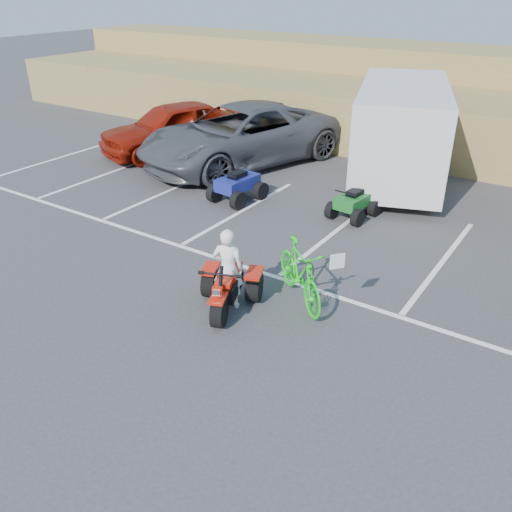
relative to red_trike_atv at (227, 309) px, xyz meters
The scene contains 11 objects.
ground 0.84m from the red_trike_atv, 79.60° to the right, with size 100.00×100.00×0.00m, color #353538.
parking_stripes 3.40m from the red_trike_atv, 72.61° to the left, with size 28.00×5.16×0.01m.
grass_embankment 14.73m from the red_trike_atv, 89.41° to the left, with size 40.00×8.50×3.10m.
red_trike_atv is the anchor object (origin of this frame).
rider 0.82m from the red_trike_atv, 112.02° to the left, with size 0.59×0.39×1.62m, color white.
green_dirt_bike 1.56m from the red_trike_atv, 46.79° to the left, with size 0.58×2.04×1.22m, color #14BF19.
grey_pickup 9.09m from the red_trike_atv, 123.63° to the left, with size 3.22×6.97×1.94m, color #414348.
red_car 10.72m from the red_trike_atv, 136.66° to the left, with size 2.09×5.20×1.77m, color maroon.
cargo_trailer 8.96m from the red_trike_atv, 90.19° to the left, with size 4.37×6.63×2.88m.
quad_atv_blue 5.64m from the red_trike_atv, 123.33° to the left, with size 1.09×1.45×0.95m, color navy, non-canonical shape.
quad_atv_green 5.43m from the red_trike_atv, 88.79° to the left, with size 0.96×1.29×0.84m, color #16611F, non-canonical shape.
Camera 1 is at (5.15, -6.13, 5.68)m, focal length 38.00 mm.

